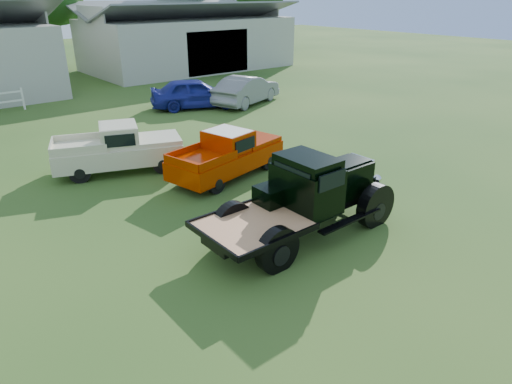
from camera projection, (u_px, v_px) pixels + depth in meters
ground at (279, 245)px, 11.81m from camera, size 120.00×120.00×0.00m
shed_right at (187, 36)px, 37.97m from camera, size 16.80×9.20×5.20m
tree_c at (49, 12)px, 36.21m from camera, size 5.40×5.40×9.00m
tree_d at (183, 3)px, 44.27m from camera, size 6.00×6.00×10.00m
tree_e at (260, 4)px, 47.60m from camera, size 5.70×5.70×9.50m
vintage_flatbed at (303, 197)px, 11.92m from camera, size 5.57×2.23×2.20m
red_pickup at (227, 154)px, 15.91m from camera, size 4.84×2.68×1.67m
white_pickup at (118, 149)px, 16.39m from camera, size 4.96×3.32×1.70m
misc_car_blue at (195, 93)px, 25.38m from camera, size 5.23×3.68×1.65m
misc_car_grey at (247, 90)px, 26.31m from camera, size 5.20×3.30×1.62m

